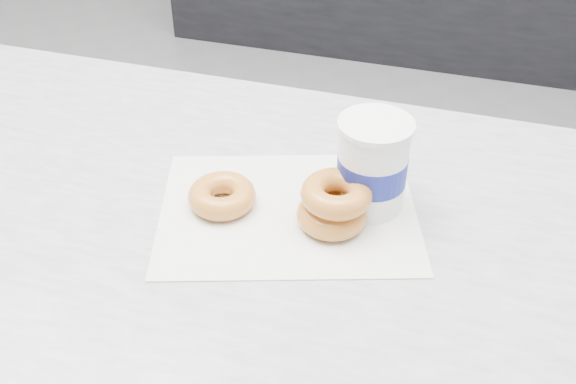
% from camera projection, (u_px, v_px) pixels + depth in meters
% --- Properties ---
extents(ground, '(5.00, 5.00, 0.00)m').
position_uv_depth(ground, '(293.00, 327.00, 1.86)').
color(ground, gray).
rests_on(ground, ground).
extents(wax_paper, '(0.40, 0.35, 0.00)m').
position_uv_depth(wax_paper, '(288.00, 211.00, 0.86)').
color(wax_paper, silver).
rests_on(wax_paper, counter).
extents(donut_single, '(0.11, 0.11, 0.03)m').
position_uv_depth(donut_single, '(222.00, 196.00, 0.85)').
color(donut_single, gold).
rests_on(donut_single, wax_paper).
extents(donut_stack, '(0.12, 0.12, 0.06)m').
position_uv_depth(donut_stack, '(334.00, 204.00, 0.81)').
color(donut_stack, gold).
rests_on(donut_stack, wax_paper).
extents(coffee_cup, '(0.10, 0.10, 0.13)m').
position_uv_depth(coffee_cup, '(372.00, 164.00, 0.83)').
color(coffee_cup, white).
rests_on(coffee_cup, counter).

